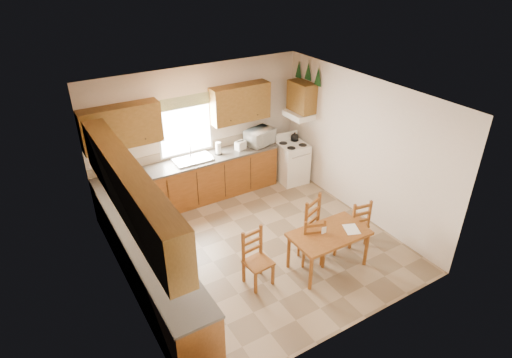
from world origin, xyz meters
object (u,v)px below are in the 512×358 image
microwave (260,137)px  chair_far_left (258,259)px  chair_near_left (311,239)px  chair_far_right (321,230)px  chair_near_right (355,221)px  dining_table (328,249)px  stove (292,163)px

microwave → chair_far_left: bearing=-137.4°
chair_near_left → chair_far_left: size_ratio=0.95×
microwave → chair_far_right: microwave is taller
chair_near_right → chair_far_right: (-0.79, -0.03, 0.10)m
chair_far_left → chair_far_right: 1.22m
dining_table → chair_far_right: bearing=80.3°
microwave → chair_far_right: 2.85m
dining_table → chair_near_left: bearing=121.6°
chair_far_left → chair_far_right: bearing=-5.3°
microwave → chair_near_left: microwave is taller
stove → dining_table: bearing=-109.7°
microwave → chair_far_left: (-1.73, -2.75, -0.62)m
chair_far_right → chair_far_left: bearing=159.5°
chair_near_left → chair_far_right: chair_far_right is taller
chair_far_left → chair_far_right: chair_far_right is taller
stove → dining_table: size_ratio=0.70×
microwave → chair_near_right: bearing=-99.5°
microwave → chair_far_right: (-0.51, -2.75, -0.54)m
chair_near_left → chair_near_right: 0.98m
stove → chair_near_left: chair_near_left is taller
chair_near_left → chair_near_right: (0.98, 0.01, 0.00)m
stove → microwave: size_ratio=1.57×
microwave → chair_near_left: (-0.71, -2.74, -0.64)m
dining_table → chair_near_left: size_ratio=1.41×
stove → chair_near_right: 2.43m
dining_table → chair_far_left: size_ratio=1.33×
stove → chair_far_right: size_ratio=0.80×
stove → chair_far_right: bearing=-110.9°
chair_near_left → chair_far_right: 0.22m
microwave → chair_far_left: 3.31m
chair_far_right → microwave: bearing=59.0°
dining_table → chair_far_right: chair_far_right is taller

